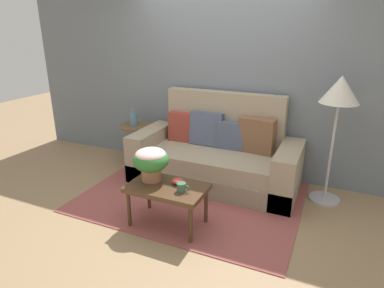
# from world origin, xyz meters

# --- Properties ---
(ground_plane) EXTENTS (14.00, 14.00, 0.00)m
(ground_plane) POSITION_xyz_m (0.00, 0.00, 0.00)
(ground_plane) COLOR #997A56
(wall_back) EXTENTS (6.40, 0.12, 2.86)m
(wall_back) POSITION_xyz_m (0.00, 1.23, 1.43)
(wall_back) COLOR slate
(wall_back) RESTS_ON ground
(area_rug) EXTENTS (2.58, 1.94, 0.01)m
(area_rug) POSITION_xyz_m (0.00, 0.20, 0.01)
(area_rug) COLOR #994C47
(area_rug) RESTS_ON ground
(couch) EXTENTS (2.17, 0.93, 1.17)m
(couch) POSITION_xyz_m (0.11, 0.74, 0.35)
(couch) COLOR gray
(couch) RESTS_ON ground
(coffee_table) EXTENTS (0.80, 0.49, 0.46)m
(coffee_table) POSITION_xyz_m (0.02, -0.45, 0.40)
(coffee_table) COLOR #442D1B
(coffee_table) RESTS_ON ground
(side_table) EXTENTS (0.48, 0.48, 0.60)m
(side_table) POSITION_xyz_m (-1.21, 0.84, 0.42)
(side_table) COLOR brown
(side_table) RESTS_ON ground
(floor_lamp) EXTENTS (0.42, 0.42, 1.50)m
(floor_lamp) POSITION_xyz_m (1.50, 0.79, 1.25)
(floor_lamp) COLOR #B2B2B7
(floor_lamp) RESTS_ON ground
(potted_plant) EXTENTS (0.38, 0.38, 0.35)m
(potted_plant) POSITION_xyz_m (-0.20, -0.40, 0.68)
(potted_plant) COLOR #A36B4C
(potted_plant) RESTS_ON coffee_table
(coffee_mug) EXTENTS (0.14, 0.09, 0.09)m
(coffee_mug) POSITION_xyz_m (0.21, -0.50, 0.50)
(coffee_mug) COLOR #3D664C
(coffee_mug) RESTS_ON coffee_table
(snack_bowl) EXTENTS (0.13, 0.13, 0.07)m
(snack_bowl) POSITION_xyz_m (0.10, -0.37, 0.49)
(snack_bowl) COLOR #B2382D
(snack_bowl) RESTS_ON coffee_table
(table_vase) EXTENTS (0.12, 0.12, 0.25)m
(table_vase) POSITION_xyz_m (-1.22, 0.82, 0.71)
(table_vase) COLOR slate
(table_vase) RESTS_ON side_table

